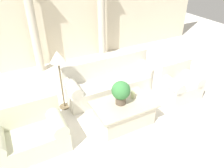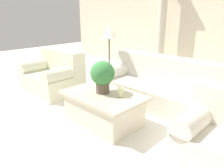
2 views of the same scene
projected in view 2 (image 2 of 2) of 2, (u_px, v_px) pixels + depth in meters
name	position (u px, v px, depth m)	size (l,w,h in m)	color
ground_plane	(120.00, 113.00, 3.85)	(16.00, 16.00, 0.00)	silver
wall_back	(204.00, 16.00, 5.46)	(10.00, 0.06, 3.20)	beige
sofa_long	(162.00, 88.00, 4.05)	(2.33, 0.91, 0.90)	beige
loveseat	(54.00, 75.00, 4.83)	(1.29, 0.91, 0.90)	beige
coffee_table	(104.00, 108.00, 3.45)	(1.26, 0.82, 0.49)	beige
potted_plant	(102.00, 75.00, 3.34)	(0.38, 0.38, 0.51)	brown
pillar_candle	(120.00, 92.00, 3.23)	(0.09, 0.09, 0.15)	beige
floor_lamp	(109.00, 37.00, 4.52)	(0.33, 0.33, 1.42)	brown
column_left	(162.00, 25.00, 5.95)	(0.33, 0.33, 2.61)	beige
armchair	(223.00, 135.00, 2.49)	(0.90, 0.84, 0.86)	beige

